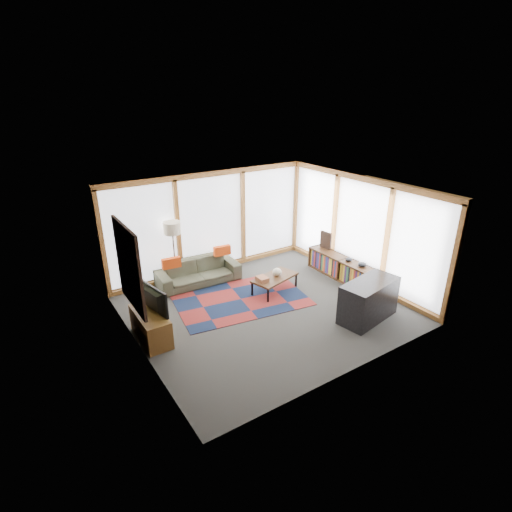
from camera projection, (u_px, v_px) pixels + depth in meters
ground at (266, 308)px, 8.68m from camera, size 5.50×5.50×0.00m
room_envelope at (271, 230)px, 8.77m from camera, size 5.52×5.02×2.62m
rug at (241, 299)px, 9.05m from camera, size 3.14×2.28×0.01m
sofa at (198, 272)px, 9.73m from camera, size 2.06×0.91×0.59m
pillow_left at (171, 263)px, 9.20m from camera, size 0.45×0.17×0.24m
pillow_right at (222, 251)px, 9.91m from camera, size 0.44×0.18×0.24m
floor_lamp at (174, 254)px, 9.43m from camera, size 0.40×0.40×1.60m
coffee_table at (275, 284)px, 9.36m from camera, size 1.22×0.82×0.37m
book_stack at (262, 279)px, 9.09m from camera, size 0.22×0.28×0.09m
vase at (277, 272)px, 9.32m from camera, size 0.24×0.24×0.18m
bookshelf at (343, 269)px, 9.92m from camera, size 0.40×2.20×0.55m
bowl_a at (362, 264)px, 9.38m from camera, size 0.24×0.24×0.10m
bowl_b at (349, 259)px, 9.68m from camera, size 0.18×0.18×0.08m
shelf_picture at (326, 240)px, 10.39m from camera, size 0.09×0.35×0.45m
tv_console at (151, 326)px, 7.53m from camera, size 0.46×1.11×0.55m
television at (150, 300)px, 7.37m from camera, size 0.28×0.89×0.51m
bar_counter at (369, 300)px, 8.17m from camera, size 1.41×0.83×0.84m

